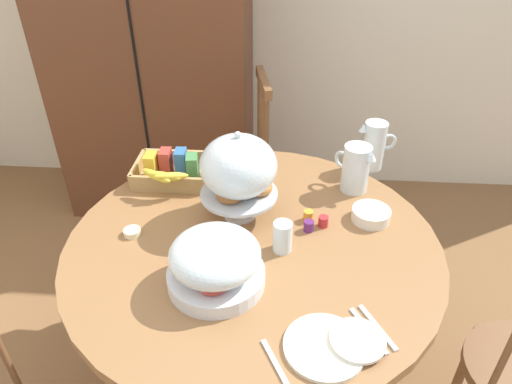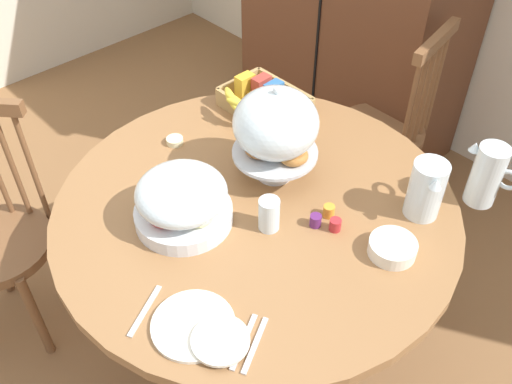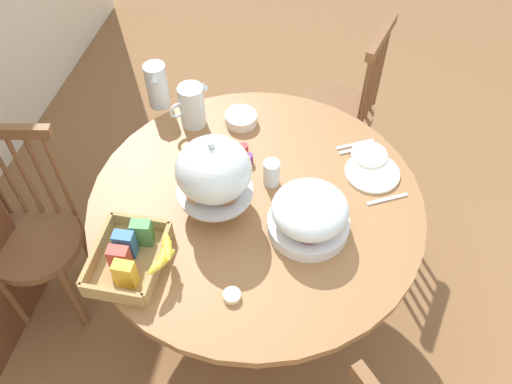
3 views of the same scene
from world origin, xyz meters
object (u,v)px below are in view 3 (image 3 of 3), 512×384
fruit_platter_covered (309,214)px  cereal_basket (132,256)px  dining_table (256,230)px  cereal_bowl (241,118)px  pastry_stand_with_dome (213,172)px  drinking_glass (271,173)px  windsor_chair_facing_door (340,112)px  china_plate_large (372,173)px  windsor_chair_near_window (36,238)px  china_plate_small (369,155)px  milk_pitcher (157,87)px  butter_dish (232,296)px  orange_juice_pitcher (192,108)px

fruit_platter_covered → cereal_basket: (-0.26, 0.58, -0.04)m
dining_table → cereal_basket: (-0.36, 0.36, 0.24)m
cereal_bowl → fruit_platter_covered: bearing=-145.2°
pastry_stand_with_dome → drinking_glass: bearing=-48.4°
windsor_chair_facing_door → china_plate_large: (-0.68, -0.15, 0.29)m
windsor_chair_near_window → china_plate_small: (0.46, -1.35, 0.30)m
milk_pitcher → pastry_stand_with_dome: bearing=-143.8°
windsor_chair_facing_door → china_plate_small: 0.68m
milk_pitcher → butter_dish: size_ratio=3.48×
windsor_chair_near_window → china_plate_large: 1.45m
dining_table → windsor_chair_near_window: windsor_chair_near_window is taller
orange_juice_pitcher → drinking_glass: bearing=-125.2°
windsor_chair_near_window → cereal_bowl: size_ratio=6.96×
milk_pitcher → cereal_bowl: 0.39m
pastry_stand_with_dome → china_plate_small: pastry_stand_with_dome is taller
dining_table → china_plate_small: (0.31, -0.41, 0.21)m
cereal_bowl → drinking_glass: 0.37m
butter_dish → cereal_bowl: bearing=9.9°
milk_pitcher → windsor_chair_facing_door: bearing=-61.9°
drinking_glass → milk_pitcher: bearing=57.1°
china_plate_large → windsor_chair_near_window: bearing=105.4°
windsor_chair_facing_door → butter_dish: (-1.33, 0.28, 0.30)m
orange_juice_pitcher → cereal_bowl: bearing=-78.1°
cereal_bowl → drinking_glass: drinking_glass is taller
windsor_chair_facing_door → drinking_glass: (-0.80, 0.24, 0.34)m
windsor_chair_facing_door → drinking_glass: size_ratio=8.86×
dining_table → windsor_chair_facing_door: size_ratio=1.32×
windsor_chair_near_window → orange_juice_pitcher: windsor_chair_near_window is taller
cereal_basket → cereal_bowl: bearing=-15.6°
cereal_bowl → butter_dish: (-0.84, -0.15, -0.01)m
china_plate_large → china_plate_small: size_ratio=1.47×
orange_juice_pitcher → butter_dish: orange_juice_pitcher is taller
windsor_chair_near_window → fruit_platter_covered: (0.06, -1.15, 0.37)m
cereal_bowl → cereal_basket: bearing=164.4°
pastry_stand_with_dome → orange_juice_pitcher: bearing=25.4°
dining_table → pastry_stand_with_dome: size_ratio=3.75×
orange_juice_pitcher → cereal_basket: bearing=178.8°
orange_juice_pitcher → butter_dish: 0.88m
windsor_chair_facing_door → butter_dish: size_ratio=16.25×
pastry_stand_with_dome → cereal_basket: size_ratio=1.09×
dining_table → milk_pitcher: (0.47, 0.53, 0.29)m
drinking_glass → windsor_chair_near_window: bearing=104.7°
orange_juice_pitcher → cereal_bowl: size_ratio=1.38×
orange_juice_pitcher → china_plate_large: 0.80m
pastry_stand_with_dome → orange_juice_pitcher: (0.44, 0.21, -0.11)m
pastry_stand_with_dome → butter_dish: size_ratio=5.73×
cereal_basket → butter_dish: size_ratio=5.27×
pastry_stand_with_dome → cereal_bowl: bearing=0.7°
milk_pitcher → china_plate_large: milk_pitcher is taller
butter_dish → milk_pitcher: bearing=30.6°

